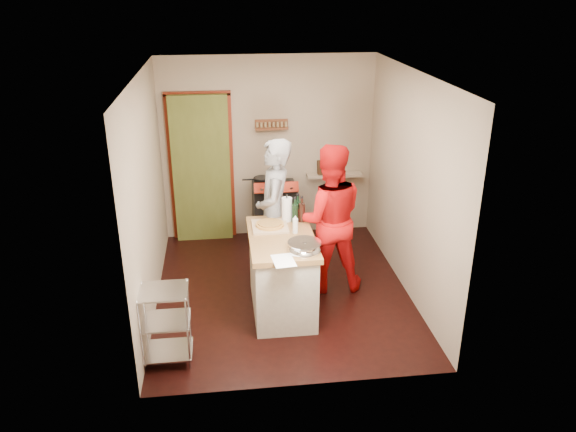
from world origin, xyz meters
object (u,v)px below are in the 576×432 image
object	(u,v)px
wire_shelving	(165,322)
person_red	(328,218)
stove	(274,212)
island	(282,271)
person_stripe	(274,213)

from	to	relation	value
wire_shelving	person_red	distance (m)	2.27
stove	wire_shelving	size ratio (longest dim) A/B	1.26
stove	island	size ratio (longest dim) A/B	0.75
wire_shelving	island	distance (m)	1.47
stove	person_stripe	xyz separation A→B (m)	(-0.11, -1.14, 0.46)
wire_shelving	person_red	xyz separation A→B (m)	(1.84, 1.26, 0.47)
wire_shelving	stove	bearing A→B (deg)	63.15
island	person_red	bearing A→B (deg)	37.08
person_stripe	person_red	distance (m)	0.66
person_stripe	person_red	xyz separation A→B (m)	(0.62, -0.22, -0.01)
wire_shelving	island	xyz separation A→B (m)	(1.24, 0.80, 0.04)
island	person_red	size ratio (longest dim) A/B	0.74
person_red	wire_shelving	bearing A→B (deg)	36.20
stove	person_red	distance (m)	1.53
stove	person_red	size ratio (longest dim) A/B	0.56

